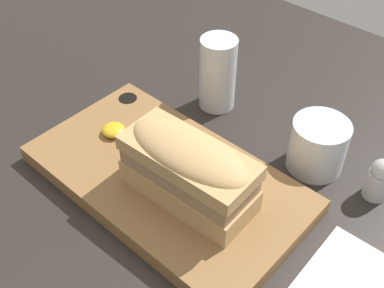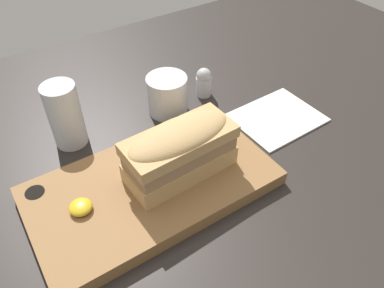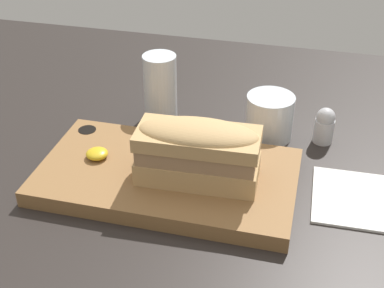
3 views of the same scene
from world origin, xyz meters
The scene contains 8 objects.
dining_table centered at (0.00, 0.00, 1.00)cm, with size 195.56×114.68×2.00cm.
serving_board centered at (3.49, -1.78, 3.29)cm, with size 39.43×21.83×2.64cm.
sandwich centered at (8.60, -2.66, 9.66)cm, with size 18.19×8.62×9.46cm.
mustard_dollop centered at (-8.14, -1.28, 5.28)cm, with size 3.49×3.49×1.40cm.
water_glass centered at (-3.31, 17.42, 7.42)cm, with size 6.05×6.05×12.52cm.
wine_glass centered at (16.95, 15.80, 5.52)cm, with size 8.28×8.28×7.90cm.
napkin centered at (34.14, 1.16, 2.20)cm, with size 17.33×14.08×0.40cm.
salt_shaker centered at (26.39, 16.42, 5.26)cm, with size 3.40×3.40×6.51cm.
Camera 3 is at (23.53, -65.33, 52.63)cm, focal length 50.00 mm.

